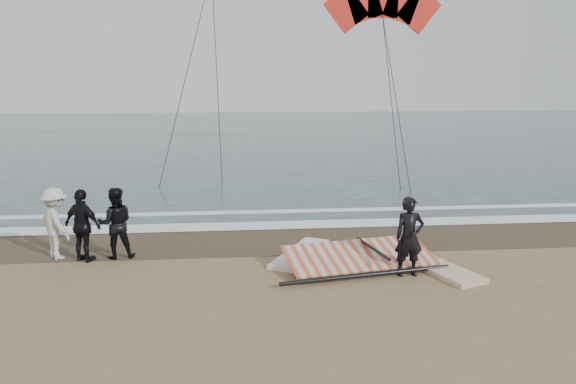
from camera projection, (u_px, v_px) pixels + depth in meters
name	position (u px, v px, depth m)	size (l,w,h in m)	color
ground	(363.00, 305.00, 10.66)	(120.00, 120.00, 0.00)	#8C704C
sea	(266.00, 134.00, 42.84)	(120.00, 54.00, 0.02)	#233838
wet_sand	(325.00, 238.00, 15.04)	(120.00, 2.80, 0.01)	#4C3D2B
foam_near	(318.00, 224.00, 16.40)	(120.00, 0.90, 0.01)	white
foam_far	(310.00, 211.00, 18.06)	(120.00, 0.45, 0.01)	white
man_main	(409.00, 237.00, 12.08)	(0.64, 0.42, 1.74)	black
board_white	(432.00, 265.00, 12.76)	(0.76, 2.71, 0.11)	silver
board_cream	(300.00, 254.00, 13.58)	(0.66, 2.46, 0.10)	silver
trio_cluster	(82.00, 224.00, 13.19)	(2.47, 1.35, 1.73)	black
sail_rig	(355.00, 258.00, 12.82)	(3.84, 2.28, 0.49)	black
kite_red	(383.00, 10.00, 30.79)	(7.34, 6.06, 14.22)	red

